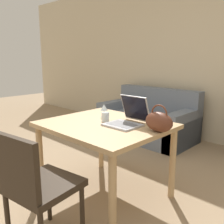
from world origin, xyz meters
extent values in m
cube|color=beige|center=(0.00, 2.88, 1.35)|extent=(10.00, 0.06, 2.70)
cube|color=tan|center=(-0.15, 0.60, 0.71)|extent=(1.10, 0.94, 0.04)
cylinder|color=tan|center=(-0.64, 0.19, 0.35)|extent=(0.06, 0.06, 0.69)
cylinder|color=tan|center=(0.34, 0.19, 0.35)|extent=(0.06, 0.06, 0.69)
cylinder|color=tan|center=(-0.64, 1.01, 0.35)|extent=(0.06, 0.06, 0.69)
cylinder|color=tan|center=(0.34, 1.01, 0.35)|extent=(0.06, 0.06, 0.69)
cube|color=#2D2319|center=(0.01, -0.16, 0.45)|extent=(0.50, 0.50, 0.05)
cube|color=#2D2319|center=(0.04, -0.35, 0.67)|extent=(0.42, 0.10, 0.38)
cylinder|color=#2D2319|center=(-0.20, 0.00, 0.21)|extent=(0.04, 0.04, 0.43)
cylinder|color=#2D2319|center=(0.16, 0.05, 0.21)|extent=(0.04, 0.04, 0.43)
cylinder|color=#2D2319|center=(-0.15, -0.37, 0.21)|extent=(0.04, 0.04, 0.43)
cube|color=slate|center=(-0.91, 2.32, 0.21)|extent=(1.54, 0.84, 0.42)
cube|color=slate|center=(-0.91, 2.64, 0.62)|extent=(1.54, 0.20, 0.40)
cube|color=slate|center=(-1.58, 2.32, 0.28)|extent=(0.20, 0.84, 0.56)
cube|color=slate|center=(-0.24, 2.32, 0.28)|extent=(0.20, 0.84, 0.56)
cube|color=#ADADB2|center=(0.03, 0.64, 0.74)|extent=(0.30, 0.26, 0.02)
cube|color=slate|center=(0.03, 0.64, 0.75)|extent=(0.26, 0.17, 0.00)
cube|color=#ADADB2|center=(0.03, 0.82, 0.87)|extent=(0.30, 0.09, 0.24)
cube|color=black|center=(0.03, 0.82, 0.87)|extent=(0.28, 0.09, 0.22)
cylinder|color=silver|center=(-0.20, 0.65, 0.77)|extent=(0.07, 0.07, 0.09)
cylinder|color=silver|center=(-0.33, 0.76, 0.73)|extent=(0.07, 0.07, 0.01)
cylinder|color=silver|center=(-0.33, 0.76, 0.77)|extent=(0.01, 0.01, 0.07)
cone|color=silver|center=(-0.33, 0.76, 0.83)|extent=(0.08, 0.08, 0.06)
ellipsoid|color=#592D1E|center=(0.36, 0.72, 0.81)|extent=(0.25, 0.13, 0.17)
torus|color=#592D1E|center=(0.36, 0.72, 0.88)|extent=(0.15, 0.01, 0.15)
camera|label=1|loc=(1.46, -0.97, 1.33)|focal=40.00mm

